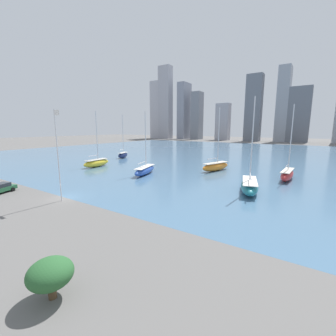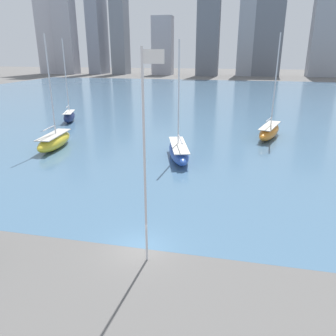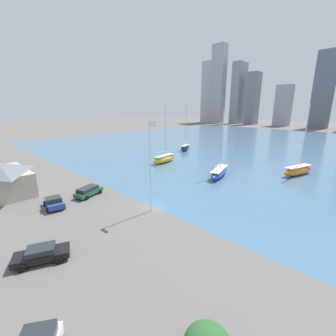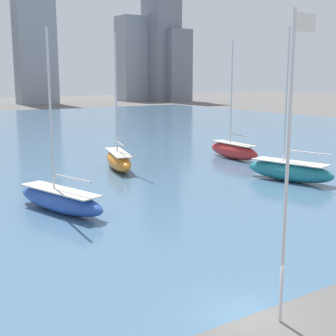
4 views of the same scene
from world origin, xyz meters
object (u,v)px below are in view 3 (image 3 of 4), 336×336
parked_pickup_blue (54,202)px  sailboat_blue (219,172)px  sailboat_orange (298,170)px  parked_wagon_green (88,191)px  sailboat_navy (185,147)px  sailboat_yellow (164,159)px  parked_sedan_black (42,254)px  flag_pole (150,164)px  boat_shed (1,179)px

parked_pickup_blue → sailboat_blue: bearing=173.4°
sailboat_orange → parked_wagon_green: (-21.31, -37.13, -0.27)m
sailboat_navy → sailboat_orange: 35.90m
sailboat_yellow → parked_sedan_black: (19.71, -36.01, -0.29)m
parked_pickup_blue → parked_sedan_black: parked_pickup_blue is taller
parked_sedan_black → parked_wagon_green: 16.42m
sailboat_navy → parked_pickup_blue: sailboat_navy is taller
sailboat_yellow → parked_pickup_blue: bearing=-80.9°
sailboat_navy → sailboat_blue: sailboat_navy is taller
flag_pole → sailboat_blue: size_ratio=0.92×
sailboat_orange → sailboat_yellow: bearing=-141.2°
parked_wagon_green → sailboat_yellow: bearing=87.7°
sailboat_blue → parked_sedan_black: (2.49, -35.26, -0.19)m
flag_pole → sailboat_orange: bearing=74.1°
sailboat_navy → sailboat_blue: (24.04, -17.52, -0.14)m
sailboat_orange → boat_shed: bearing=-108.6°
parked_pickup_blue → parked_wagon_green: size_ratio=0.89×
flag_pole → sailboat_yellow: 29.50m
boat_shed → flag_pole: flag_pole is taller
parked_sedan_black → parked_wagon_green: parked_wagon_green is taller
sailboat_navy → parked_wagon_green: (14.28, -41.85, -0.28)m
boat_shed → flag_pole: 26.52m
sailboat_navy → parked_sedan_black: sailboat_navy is taller
flag_pole → sailboat_orange: (9.60, 33.73, -5.73)m
flag_pole → sailboat_yellow: size_ratio=0.87×
parked_wagon_green → parked_pickup_blue: bearing=-101.7°
boat_shed → sailboat_blue: 39.82m
sailboat_orange → sailboat_navy: bearing=-171.4°
sailboat_navy → sailboat_yellow: 18.10m
boat_shed → parked_pickup_blue: 12.52m
boat_shed → parked_wagon_green: bearing=40.7°
sailboat_blue → parked_sedan_black: bearing=-102.3°
parked_sedan_black → flag_pole: bearing=116.5°
sailboat_navy → sailboat_yellow: sailboat_navy is taller
sailboat_orange → parked_wagon_green: 42.81m
sailboat_navy → flag_pole: bearing=-74.3°
sailboat_blue → parked_pickup_blue: (-9.06, -29.99, -0.12)m
sailboat_blue → parked_sedan_black: size_ratio=2.63×
parked_sedan_black → sailboat_blue: bearing=118.4°
parked_pickup_blue → parked_wagon_green: 5.71m
sailboat_navy → parked_sedan_black: size_ratio=2.80×
sailboat_navy → sailboat_blue: size_ratio=1.07×
sailboat_blue → flag_pole: bearing=-101.0°
flag_pole → sailboat_orange: sailboat_orange is taller
flag_pole → sailboat_blue: bearing=95.3°
flag_pole → sailboat_blue: 21.82m
sailboat_yellow → sailboat_orange: 31.18m
flag_pole → sailboat_yellow: sailboat_yellow is taller
flag_pole → sailboat_orange: size_ratio=0.85×
sailboat_orange → parked_wagon_green: size_ratio=2.88×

